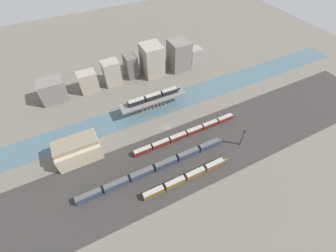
{
  "coord_description": "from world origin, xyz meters",
  "views": [
    {
      "loc": [
        -40.14,
        -82.84,
        102.83
      ],
      "look_at": [
        0.0,
        -2.67,
        3.27
      ],
      "focal_mm": 24.0,
      "sensor_mm": 36.0,
      "label": 1
    }
  ],
  "objects_px": {
    "train_on_bridge": "(155,96)",
    "train_yard_mid": "(157,167)",
    "train_yard_far": "(188,133)",
    "train_yard_near": "(187,177)",
    "signal_tower": "(242,138)",
    "warehouse_building": "(78,149)"
  },
  "relations": [
    {
      "from": "train_on_bridge",
      "to": "train_yard_mid",
      "type": "xyz_separation_m",
      "value": [
        -19.34,
        -43.5,
        -7.81
      ]
    },
    {
      "from": "train_on_bridge",
      "to": "train_yard_far",
      "type": "xyz_separation_m",
      "value": [
        7.18,
        -30.35,
        -8.14
      ]
    },
    {
      "from": "train_yard_near",
      "to": "signal_tower",
      "type": "bearing_deg",
      "value": 8.31
    },
    {
      "from": "train_on_bridge",
      "to": "train_yard_mid",
      "type": "bearing_deg",
      "value": -113.97
    },
    {
      "from": "train_on_bridge",
      "to": "train_yard_near",
      "type": "relative_size",
      "value": 0.75
    },
    {
      "from": "train_yard_near",
      "to": "signal_tower",
      "type": "height_order",
      "value": "signal_tower"
    },
    {
      "from": "train_yard_far",
      "to": "warehouse_building",
      "type": "xyz_separation_m",
      "value": [
        -60.36,
        13.47,
        4.26
      ]
    },
    {
      "from": "train_on_bridge",
      "to": "signal_tower",
      "type": "height_order",
      "value": "signal_tower"
    },
    {
      "from": "train_yard_far",
      "to": "warehouse_building",
      "type": "distance_m",
      "value": 62.0
    },
    {
      "from": "train_yard_mid",
      "to": "train_on_bridge",
      "type": "bearing_deg",
      "value": 66.03
    },
    {
      "from": "train_yard_near",
      "to": "train_on_bridge",
      "type": "bearing_deg",
      "value": 82.05
    },
    {
      "from": "train_on_bridge",
      "to": "warehouse_building",
      "type": "xyz_separation_m",
      "value": [
        -53.18,
        -16.88,
        -3.88
      ]
    },
    {
      "from": "train_yard_mid",
      "to": "signal_tower",
      "type": "xyz_separation_m",
      "value": [
        49.76,
        -6.34,
        3.84
      ]
    },
    {
      "from": "train_on_bridge",
      "to": "train_yard_near",
      "type": "distance_m",
      "value": 56.53
    },
    {
      "from": "train_yard_mid",
      "to": "train_yard_far",
      "type": "bearing_deg",
      "value": 26.37
    },
    {
      "from": "warehouse_building",
      "to": "train_yard_near",
      "type": "bearing_deg",
      "value": -40.3
    },
    {
      "from": "train_yard_near",
      "to": "signal_tower",
      "type": "distance_m",
      "value": 38.78
    },
    {
      "from": "train_yard_near",
      "to": "warehouse_building",
      "type": "xyz_separation_m",
      "value": [
        -45.44,
        38.54,
        4.17
      ]
    },
    {
      "from": "warehouse_building",
      "to": "train_on_bridge",
      "type": "bearing_deg",
      "value": 17.61
    },
    {
      "from": "train_yard_far",
      "to": "signal_tower",
      "type": "distance_m",
      "value": 30.61
    },
    {
      "from": "train_on_bridge",
      "to": "train_yard_near",
      "type": "bearing_deg",
      "value": -97.95
    },
    {
      "from": "train_yard_near",
      "to": "warehouse_building",
      "type": "bearing_deg",
      "value": 139.7
    }
  ]
}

